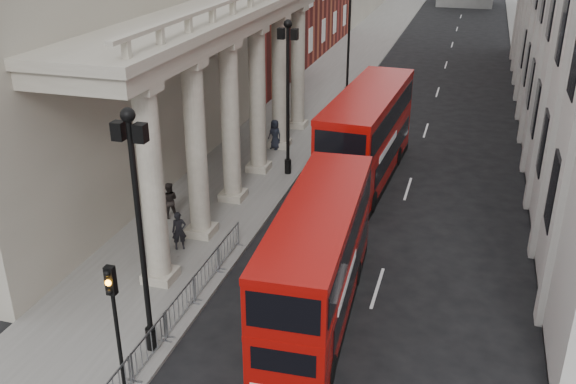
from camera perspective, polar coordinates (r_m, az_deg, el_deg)
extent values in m
cube|color=slate|center=(45.13, 0.67, 6.60)|extent=(6.00, 140.00, 0.12)
cube|color=slate|center=(43.85, 21.95, 4.29)|extent=(3.00, 140.00, 0.12)
cube|color=slate|center=(44.45, 4.35, 6.27)|extent=(0.20, 140.00, 0.14)
cube|color=gray|center=(35.94, -16.57, 10.87)|extent=(9.00, 28.00, 12.00)
cylinder|color=black|center=(22.26, -12.05, -12.59)|extent=(0.36, 0.36, 0.80)
cylinder|color=black|center=(20.35, -12.91, -4.41)|extent=(0.18, 0.18, 8.00)
sphere|color=black|center=(18.79, -14.06, 6.65)|extent=(0.44, 0.44, 0.44)
cube|color=black|center=(18.77, -12.98, 5.14)|extent=(0.35, 0.35, 0.55)
cube|color=black|center=(19.12, -14.83, 5.29)|extent=(0.35, 0.35, 0.55)
cylinder|color=black|center=(35.29, -0.01, 2.29)|extent=(0.36, 0.36, 0.80)
cylinder|color=black|center=(34.12, -0.01, 7.92)|extent=(0.18, 0.18, 8.00)
sphere|color=black|center=(33.21, -0.01, 14.73)|extent=(0.44, 0.44, 0.44)
cube|color=black|center=(33.20, 0.58, 13.85)|extent=(0.35, 0.35, 0.55)
cube|color=black|center=(33.39, -0.61, 13.91)|extent=(0.35, 0.35, 0.55)
cylinder|color=black|center=(50.07, 5.24, 8.82)|extent=(0.36, 0.36, 0.80)
cylinder|color=black|center=(49.25, 5.40, 12.86)|extent=(0.18, 0.18, 8.00)
cylinder|color=black|center=(20.09, -14.80, -12.82)|extent=(0.12, 0.12, 3.40)
cube|color=black|center=(18.91, -15.49, -7.59)|extent=(0.28, 0.22, 0.90)
sphere|color=black|center=(18.67, -15.79, -7.00)|extent=(0.18, 0.18, 0.18)
sphere|color=orange|center=(18.82, -15.69, -7.78)|extent=(0.18, 0.18, 0.18)
sphere|color=black|center=(18.98, -15.59, -8.55)|extent=(0.18, 0.18, 0.18)
cube|color=gray|center=(21.66, -12.23, -13.29)|extent=(0.50, 2.30, 1.10)
cube|color=gray|center=(23.33, -9.52, -10.02)|extent=(0.50, 2.30, 1.10)
cube|color=gray|center=(25.11, -7.23, -7.18)|extent=(0.50, 2.30, 1.10)
cube|color=gray|center=(26.98, -5.27, -4.72)|extent=(0.50, 2.30, 1.10)
cube|color=#980A07|center=(23.14, 2.61, -8.12)|extent=(2.92, 10.22, 1.92)
cube|color=#980A07|center=(22.14, 2.70, -3.74)|extent=(2.92, 10.22, 1.68)
cube|color=#980A07|center=(21.71, 2.75, -1.50)|extent=(2.96, 10.26, 0.24)
cube|color=black|center=(23.76, 2.56, -10.43)|extent=(2.94, 10.22, 0.34)
cube|color=black|center=(23.01, 2.62, -7.61)|extent=(2.88, 8.30, 0.96)
cube|color=black|center=(22.09, 2.71, -3.52)|extent=(2.94, 9.64, 1.06)
cylinder|color=black|center=(21.03, -2.36, -14.61)|extent=(0.36, 0.98, 0.96)
cylinder|color=black|center=(20.66, 3.68, -15.48)|extent=(0.36, 0.98, 0.96)
cylinder|color=black|center=(25.72, 1.20, -6.64)|extent=(0.36, 0.98, 0.96)
cylinder|color=black|center=(25.42, 6.04, -7.19)|extent=(0.36, 0.98, 0.96)
cube|color=#9C0A07|center=(34.70, 6.97, 3.38)|extent=(3.30, 11.43, 2.15)
cube|color=#9C0A07|center=(33.98, 7.16, 6.90)|extent=(3.30, 11.43, 1.88)
cube|color=#9C0A07|center=(33.68, 7.26, 8.64)|extent=(3.35, 11.47, 0.27)
cube|color=black|center=(35.17, 6.87, 1.45)|extent=(3.32, 11.43, 0.38)
cube|color=black|center=(34.61, 7.00, 3.79)|extent=(3.25, 9.28, 1.08)
cube|color=black|center=(33.95, 7.17, 7.07)|extent=(3.33, 10.79, 1.18)
cube|color=white|center=(29.94, 4.44, -1.56)|extent=(2.26, 0.19, 0.48)
cube|color=yellow|center=(30.09, 4.42, -2.17)|extent=(0.59, 0.08, 0.14)
cylinder|color=black|center=(31.80, 3.15, -0.25)|extent=(0.40, 1.09, 1.08)
cylinder|color=black|center=(31.27, 7.42, -0.86)|extent=(0.40, 1.09, 1.08)
cylinder|color=black|center=(37.68, 6.02, 3.63)|extent=(0.40, 1.09, 1.08)
cylinder|color=black|center=(37.24, 9.65, 3.16)|extent=(0.40, 1.09, 1.08)
imported|color=black|center=(27.73, -9.66, -3.43)|extent=(0.74, 0.67, 1.70)
imported|color=black|center=(30.54, -10.53, -0.74)|extent=(1.04, 0.92, 1.77)
imported|color=black|center=(38.78, -1.17, 5.14)|extent=(1.05, 0.87, 1.83)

